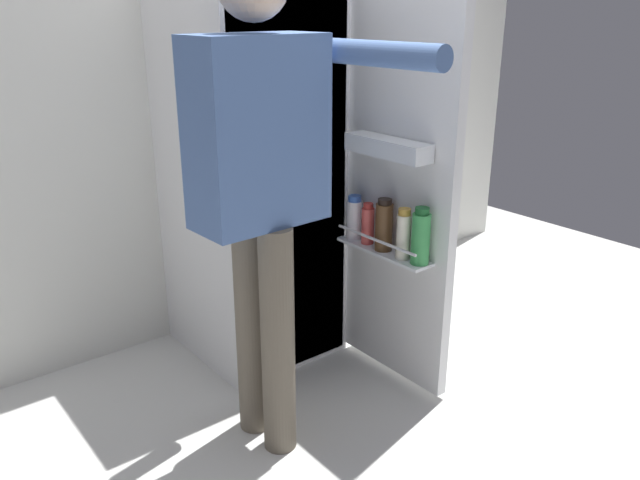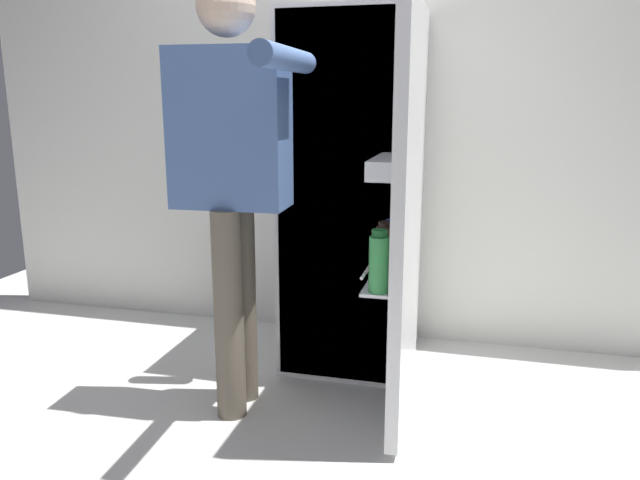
{
  "view_description": "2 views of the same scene",
  "coord_description": "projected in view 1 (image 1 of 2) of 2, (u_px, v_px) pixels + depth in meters",
  "views": [
    {
      "loc": [
        -1.48,
        -1.79,
        1.54
      ],
      "look_at": [
        -0.08,
        -0.03,
        0.72
      ],
      "focal_mm": 35.83,
      "sensor_mm": 36.0,
      "label": 1
    },
    {
      "loc": [
        0.58,
        -2.32,
        1.28
      ],
      "look_at": [
        -0.01,
        -0.06,
        0.74
      ],
      "focal_mm": 34.73,
      "sensor_mm": 36.0,
      "label": 2
    }
  ],
  "objects": [
    {
      "name": "ground_plane",
      "position": [
        330.0,
        393.0,
        2.71
      ],
      "size": [
        5.47,
        5.47,
        0.0
      ],
      "primitive_type": "plane",
      "color": "silver"
    },
    {
      "name": "refrigerator",
      "position": [
        260.0,
        178.0,
        2.83
      ],
      "size": [
        0.65,
        1.23,
        1.66
      ],
      "color": "white",
      "rests_on": "ground_plane"
    },
    {
      "name": "person",
      "position": [
        261.0,
        169.0,
        2.1
      ],
      "size": [
        0.57,
        0.76,
        1.72
      ],
      "color": "#665B4C",
      "rests_on": "ground_plane"
    },
    {
      "name": "kitchen_wall",
      "position": [
        204.0,
        84.0,
        3.0
      ],
      "size": [
        4.4,
        0.1,
        2.4
      ],
      "primitive_type": "cube",
      "color": "silver",
      "rests_on": "ground_plane"
    }
  ]
}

